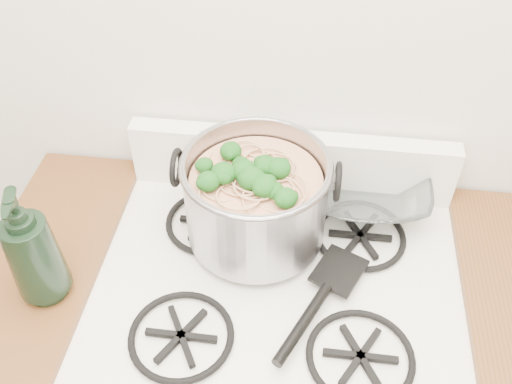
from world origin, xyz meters
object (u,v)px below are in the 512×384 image
stock_pot (256,199)px  bottle (30,247)px  glass_bowl (368,195)px  spatula (339,268)px

stock_pot → bottle: size_ratio=1.25×
glass_bowl → bottle: size_ratio=0.40×
stock_pot → bottle: 0.45m
glass_bowl → bottle: bottle is taller
spatula → glass_bowl: glass_bowl is taller
glass_bowl → bottle: bearing=-151.8°
spatula → glass_bowl: size_ratio=2.81×
spatula → bottle: bottle is taller
stock_pot → spatula: 0.22m
stock_pot → glass_bowl: (0.25, 0.13, -0.08)m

